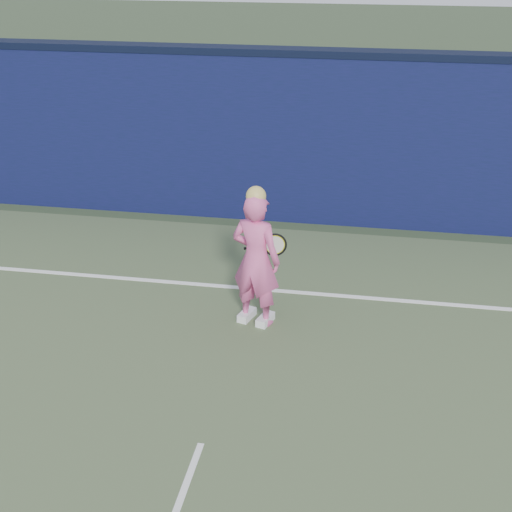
# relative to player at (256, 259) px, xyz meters

# --- Properties ---
(backstop_wall) EXTENTS (24.00, 0.40, 2.50)m
(backstop_wall) POSITION_rel_player_xyz_m (-0.11, 3.27, 0.45)
(backstop_wall) COLOR black
(backstop_wall) RESTS_ON ground
(wall_cap) EXTENTS (24.00, 0.42, 0.10)m
(wall_cap) POSITION_rel_player_xyz_m (-0.11, 3.27, 1.75)
(wall_cap) COLOR black
(wall_cap) RESTS_ON backstop_wall
(player) EXTENTS (0.66, 0.53, 1.66)m
(player) POSITION_rel_player_xyz_m (0.00, 0.00, 0.00)
(player) COLOR #E6599B
(player) RESTS_ON ground
(racket) EXTENTS (0.53, 0.13, 0.28)m
(racket) POSITION_rel_player_xyz_m (0.12, 0.45, -0.01)
(racket) COLOR black
(racket) RESTS_ON ground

